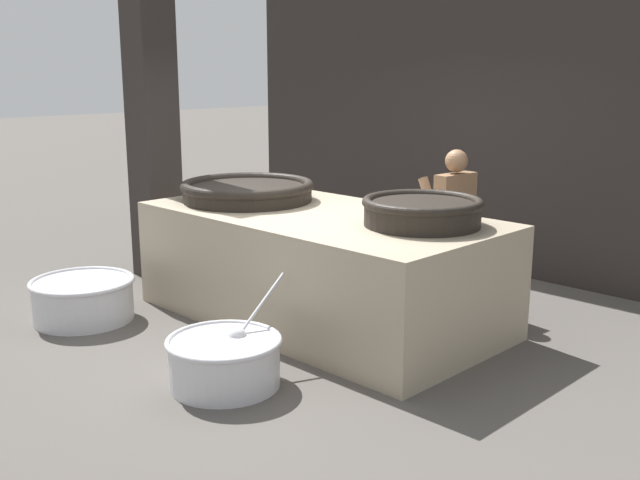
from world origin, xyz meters
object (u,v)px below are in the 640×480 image
cook (453,224)px  prep_bowl_vegetables (224,359)px  giant_wok_near (248,190)px  giant_wok_far (422,211)px  prep_bowl_meat (83,297)px

cook → prep_bowl_vegetables: size_ratio=1.39×
giant_wok_near → cook: size_ratio=0.85×
giant_wok_near → cook: 2.00m
giant_wok_far → prep_bowl_meat: bearing=-145.0°
prep_bowl_meat → prep_bowl_vegetables: bearing=0.2°
cook → prep_bowl_vegetables: bearing=91.8°
giant_wok_near → cook: cook is taller
giant_wok_far → cook: cook is taller
cook → prep_bowl_meat: (-2.18, -2.66, -0.61)m
giant_wok_near → giant_wok_far: giant_wok_far is taller
giant_wok_far → prep_bowl_vegetables: (-0.43, -1.74, -0.92)m
giant_wok_near → giant_wok_far: 1.93m
prep_bowl_meat → cook: bearing=50.7°
giant_wok_near → prep_bowl_vegetables: 2.29m
cook → prep_bowl_meat: 3.49m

